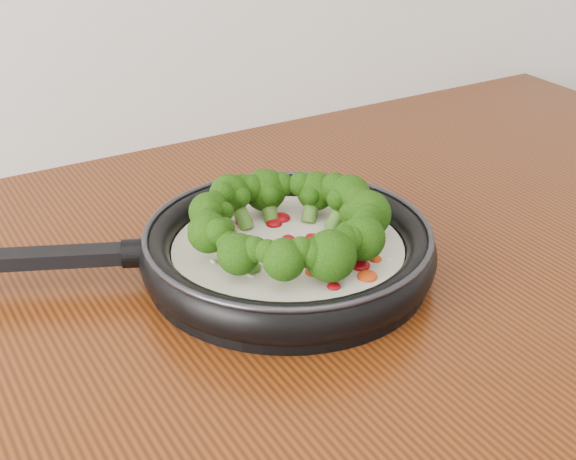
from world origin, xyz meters
TOP-DOWN VIEW (x-y plane):
  - skillet at (0.07, 1.10)m, footprint 0.50×0.40m

SIDE VIEW (x-z plane):
  - skillet at x=0.07m, z-range 0.89..0.98m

